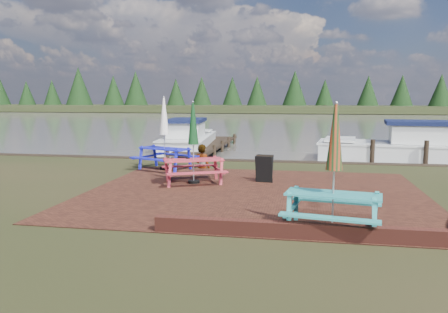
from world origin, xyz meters
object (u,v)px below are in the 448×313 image
object	(u,v)px
chalkboard	(264,169)
picnic_table_blue	(165,145)
boat_jetty	(188,140)
picnic_table_red	(193,155)
boat_near	(410,149)
person	(202,145)
picnic_table_teal	(333,188)
jetty	(208,145)

from	to	relation	value
chalkboard	picnic_table_blue	bearing A→B (deg)	163.28
chalkboard	boat_jetty	world-z (taller)	boat_jetty
picnic_table_red	boat_near	size ratio (longest dim) A/B	0.33
boat_jetty	person	xyz separation A→B (m)	(2.20, -6.36, 0.51)
person	picnic_table_teal	bearing A→B (deg)	138.13
picnic_table_blue	boat_near	distance (m)	10.40
picnic_table_red	boat_near	world-z (taller)	picnic_table_red
jetty	picnic_table_teal	bearing A→B (deg)	-68.13
person	boat_near	bearing A→B (deg)	-135.72
picnic_table_blue	boat_near	bearing A→B (deg)	49.38
picnic_table_blue	person	world-z (taller)	picnic_table_blue
chalkboard	picnic_table_red	bearing A→B (deg)	-157.07
picnic_table_teal	jetty	size ratio (longest dim) A/B	0.27
chalkboard	boat_near	distance (m)	8.51
person	chalkboard	bearing A→B (deg)	154.29
picnic_table_blue	jetty	world-z (taller)	picnic_table_blue
picnic_table_teal	person	distance (m)	8.02
boat_jetty	boat_near	bearing A→B (deg)	-17.66
picnic_table_red	picnic_table_teal	bearing A→B (deg)	-71.07
picnic_table_blue	picnic_table_teal	bearing A→B (deg)	-27.05
picnic_table_teal	boat_jetty	size ratio (longest dim) A/B	0.38
picnic_table_blue	chalkboard	bearing A→B (deg)	-2.59
picnic_table_blue	boat_near	xyz separation A→B (m)	(9.27, 4.68, -0.52)
picnic_table_red	boat_jetty	xyz separation A→B (m)	(-2.58, 9.15, -0.49)
jetty	boat_jetty	xyz separation A→B (m)	(-1.01, -0.09, 0.24)
picnic_table_red	person	distance (m)	2.81
picnic_table_teal	picnic_table_blue	distance (m)	8.32
boat_near	person	size ratio (longest dim) A/B	4.29
boat_near	person	distance (m)	9.06
boat_jetty	chalkboard	bearing A→B (deg)	-67.18
picnic_table_teal	chalkboard	bearing A→B (deg)	119.91
chalkboard	boat_jetty	bearing A→B (deg)	126.76
picnic_table_teal	boat_near	bearing A→B (deg)	80.15
boat_near	person	world-z (taller)	person
picnic_table_teal	jetty	distance (m)	14.37
picnic_table_blue	boat_jetty	distance (m)	6.98
picnic_table_red	boat_jetty	distance (m)	9.52
picnic_table_teal	picnic_table_blue	xyz separation A→B (m)	(-5.39, 6.34, 0.04)
jetty	boat_near	distance (m)	9.52
picnic_table_teal	boat_jetty	bearing A→B (deg)	125.21
chalkboard	boat_jetty	xyz separation A→B (m)	(-4.64, 8.62, -0.07)
boat_jetty	boat_near	size ratio (longest dim) A/B	0.88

